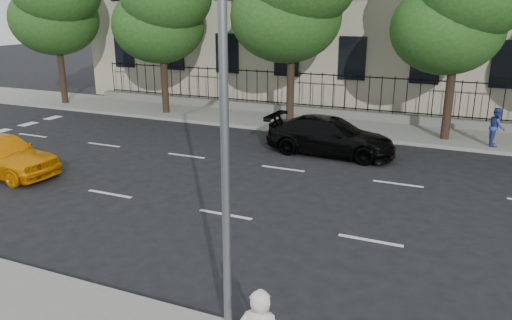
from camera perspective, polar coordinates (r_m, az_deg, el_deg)
The scene contains 9 objects.
ground at distance 11.98m, azimuth -9.01°, elevation -10.53°, with size 120.00×120.00×0.00m, color black.
far_sidewalk at distance 24.22m, azimuth 8.98°, elevation 3.89°, with size 60.00×4.00×0.15m, color gray.
lane_markings at distance 15.81m, azimuth 0.22°, elevation -3.29°, with size 49.60×4.62×0.01m, color silver, non-canonical shape.
iron_fence at distance 25.72m, azimuth 10.02°, elevation 5.91°, with size 30.00×0.50×2.20m.
street_light at distance 7.87m, azimuth -1.98°, elevation 14.45°, with size 0.25×3.32×8.05m.
tree_b at distance 26.73m, azimuth -10.61°, elevation 17.50°, with size 5.53×5.12×8.97m.
yellow_taxi at distance 19.02m, azimuth -27.11°, elevation 0.61°, with size 1.73×4.29×1.46m, color #FF9A08.
black_sedan at distance 19.56m, azimuth 8.51°, elevation 2.72°, with size 2.04×5.01×1.45m, color black.
pedestrian_far at distance 22.18m, azimuth 25.79°, elevation 3.43°, with size 0.75×0.59×1.55m, color #2E3F92.
Camera 1 is at (5.89, -8.86, 5.50)m, focal length 35.00 mm.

